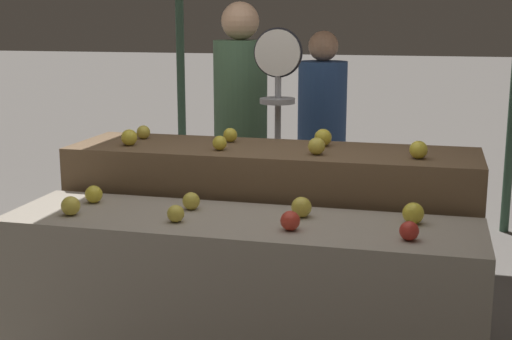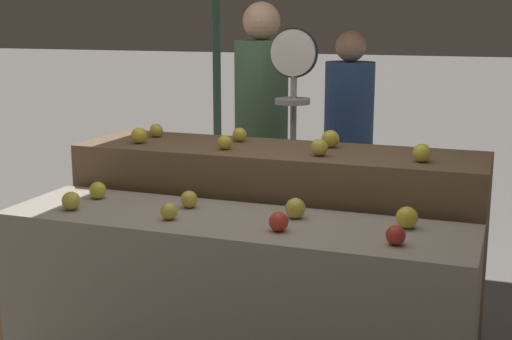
% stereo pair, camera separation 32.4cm
% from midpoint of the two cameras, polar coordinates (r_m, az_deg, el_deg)
% --- Properties ---
extents(display_counter_front, '(2.02, 0.55, 0.85)m').
position_cam_midpoint_polar(display_counter_front, '(3.15, -4.33, -11.44)').
color(display_counter_front, gray).
rests_on(display_counter_front, ground_plane).
extents(display_counter_back, '(2.02, 0.55, 1.05)m').
position_cam_midpoint_polar(display_counter_back, '(3.65, -1.35, -6.38)').
color(display_counter_back, brown).
rests_on(display_counter_back, ground_plane).
extents(apple_front_0, '(0.08, 0.08, 0.08)m').
position_cam_midpoint_polar(apple_front_0, '(3.19, -17.47, -2.79)').
color(apple_front_0, gold).
rests_on(apple_front_0, display_counter_front).
extents(apple_front_1, '(0.07, 0.07, 0.07)m').
position_cam_midpoint_polar(apple_front_1, '(2.99, -9.55, -3.50)').
color(apple_front_1, gold).
rests_on(apple_front_1, display_counter_front).
extents(apple_front_2, '(0.08, 0.08, 0.08)m').
position_cam_midpoint_polar(apple_front_2, '(2.83, -0.52, -4.13)').
color(apple_front_2, red).
rests_on(apple_front_2, display_counter_front).
extents(apple_front_3, '(0.08, 0.08, 0.08)m').
position_cam_midpoint_polar(apple_front_3, '(2.74, 8.86, -4.88)').
color(apple_front_3, '#B72D23').
rests_on(apple_front_3, display_counter_front).
extents(apple_front_4, '(0.08, 0.08, 0.08)m').
position_cam_midpoint_polar(apple_front_4, '(3.37, -15.57, -1.91)').
color(apple_front_4, gold).
rests_on(apple_front_4, display_counter_front).
extents(apple_front_5, '(0.08, 0.08, 0.08)m').
position_cam_midpoint_polar(apple_front_5, '(3.17, -8.15, -2.51)').
color(apple_front_5, gold).
rests_on(apple_front_5, display_counter_front).
extents(apple_front_6, '(0.09, 0.09, 0.09)m').
position_cam_midpoint_polar(apple_front_6, '(3.02, 0.59, -3.03)').
color(apple_front_6, gold).
rests_on(apple_front_6, display_counter_front).
extents(apple_front_7, '(0.09, 0.09, 0.09)m').
position_cam_midpoint_polar(apple_front_7, '(2.96, 9.43, -3.48)').
color(apple_front_7, gold).
rests_on(apple_front_7, display_counter_front).
extents(apple_back_0, '(0.08, 0.08, 0.08)m').
position_cam_midpoint_polar(apple_back_0, '(3.66, -12.62, 2.53)').
color(apple_back_0, gold).
rests_on(apple_back_0, display_counter_back).
extents(apple_back_1, '(0.07, 0.07, 0.07)m').
position_cam_midpoint_polar(apple_back_1, '(3.47, -5.60, 2.14)').
color(apple_back_1, gold).
rests_on(apple_back_1, display_counter_back).
extents(apple_back_2, '(0.08, 0.08, 0.08)m').
position_cam_midpoint_polar(apple_back_2, '(3.34, 2.11, 1.89)').
color(apple_back_2, gold).
rests_on(apple_back_2, display_counter_back).
extents(apple_back_3, '(0.08, 0.08, 0.08)m').
position_cam_midpoint_polar(apple_back_3, '(3.29, 10.16, 1.57)').
color(apple_back_3, gold).
rests_on(apple_back_3, display_counter_back).
extents(apple_back_4, '(0.07, 0.07, 0.07)m').
position_cam_midpoint_polar(apple_back_4, '(3.85, -11.40, 2.97)').
color(apple_back_4, gold).
rests_on(apple_back_4, display_counter_back).
extents(apple_back_5, '(0.07, 0.07, 0.07)m').
position_cam_midpoint_polar(apple_back_5, '(3.69, -4.60, 2.79)').
color(apple_back_5, gold).
rests_on(apple_back_5, display_counter_back).
extents(apple_back_6, '(0.09, 0.09, 0.09)m').
position_cam_midpoint_polar(apple_back_6, '(3.56, 2.80, 2.58)').
color(apple_back_6, gold).
rests_on(apple_back_6, display_counter_back).
extents(produce_scale, '(0.28, 0.20, 1.62)m').
position_cam_midpoint_polar(produce_scale, '(4.05, -0.56, 5.06)').
color(produce_scale, '#99999E').
rests_on(produce_scale, ground_plane).
extents(person_vendor_at_scale, '(0.45, 0.45, 1.77)m').
position_cam_midpoint_polar(person_vendor_at_scale, '(4.49, -3.31, 3.88)').
color(person_vendor_at_scale, '#2D2D38').
rests_on(person_vendor_at_scale, ground_plane).
extents(person_customer_left, '(0.44, 0.44, 1.59)m').
position_cam_midpoint_polar(person_customer_left, '(5.04, 3.46, 3.39)').
color(person_customer_left, '#2D2D38').
rests_on(person_customer_left, ground_plane).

